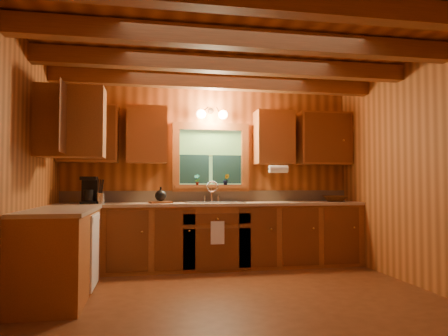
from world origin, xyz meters
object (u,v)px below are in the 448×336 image
sink (214,206)px  cutting_board (161,202)px  wicker_basket (335,199)px  coffee_maker (89,190)px

sink → cutting_board: 0.74m
cutting_board → wicker_basket: bearing=-10.9°
wicker_basket → cutting_board: bearing=-178.9°
cutting_board → wicker_basket: (2.53, 0.05, 0.03)m
sink → cutting_board: bearing=-173.1°
sink → coffee_maker: size_ratio=2.32×
sink → coffee_maker: 1.67m
sink → coffee_maker: bearing=-178.1°
coffee_maker → cutting_board: (0.92, -0.03, -0.16)m
coffee_maker → cutting_board: 0.94m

